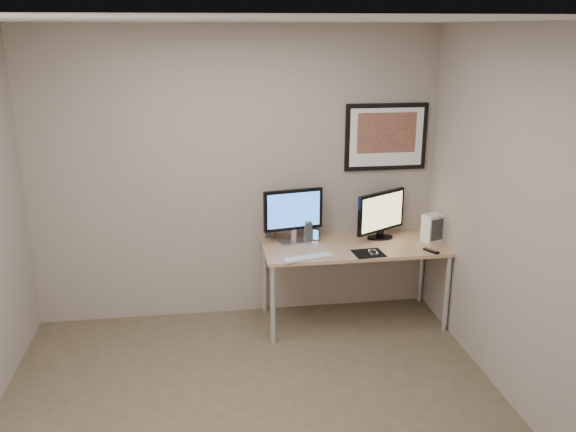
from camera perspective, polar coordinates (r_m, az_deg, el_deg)
name	(u,v)px	position (r m, az deg, el deg)	size (l,w,h in m)	color
floor	(257,419)	(4.39, -2.93, -18.46)	(3.60, 3.60, 0.00)	brown
room	(247,170)	(4.12, -3.88, 4.34)	(3.60, 3.60, 3.60)	white
desk	(354,252)	(5.42, 6.17, -3.35)	(1.60, 0.70, 0.73)	#A0774D
framed_art	(386,137)	(5.57, 9.16, 7.33)	(0.75, 0.04, 0.60)	black
monitor_large	(293,214)	(5.33, 0.49, 0.23)	(0.53, 0.21, 0.49)	silver
monitor_tv	(381,214)	(5.51, 8.70, 0.20)	(0.50, 0.31, 0.44)	black
speaker_left	(269,227)	(5.50, -1.82, -1.08)	(0.08, 0.08, 0.20)	silver
speaker_right	(308,231)	(5.42, 1.84, -1.38)	(0.08, 0.08, 0.20)	silver
phone_dock	(316,235)	(5.41, 2.61, -1.82)	(0.06, 0.06, 0.13)	black
keyboard	(308,257)	(5.06, 1.91, -3.89)	(0.43, 0.12, 0.02)	silver
mousepad	(369,253)	(5.20, 7.54, -3.48)	(0.25, 0.22, 0.00)	black
mouse	(373,252)	(5.19, 7.96, -3.32)	(0.06, 0.10, 0.03)	black
remote	(431,251)	(5.34, 13.24, -3.18)	(0.04, 0.15, 0.02)	black
fan_unit	(432,228)	(5.56, 13.34, -1.09)	(0.16, 0.12, 0.25)	silver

